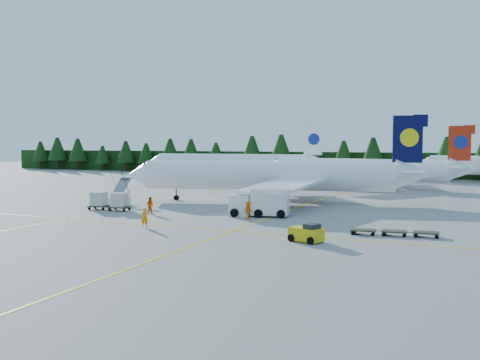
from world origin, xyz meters
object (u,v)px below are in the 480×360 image
at_px(service_truck, 260,202).
at_px(baggage_tug, 307,233).
at_px(airliner_red, 354,169).
at_px(airstairs, 115,199).
at_px(airliner_navy, 262,176).

xyz_separation_m(service_truck, baggage_tug, (9.48, -13.02, -0.86)).
bearing_deg(airliner_red, service_truck, -85.34).
bearing_deg(airliner_red, airstairs, -112.81).
distance_m(airliner_red, baggage_tug, 58.07).
xyz_separation_m(airliner_red, service_truck, (-1.45, -44.43, -1.79)).
bearing_deg(airliner_navy, airstairs, -160.53).
relative_size(airliner_red, baggage_tug, 12.43).
bearing_deg(airstairs, airliner_red, 51.58).
bearing_deg(airliner_navy, airliner_red, 62.84).
xyz_separation_m(airliner_red, airstairs, (-23.49, -41.78, -2.62)).
distance_m(airstairs, service_truck, 22.22).
distance_m(airliner_red, service_truck, 44.49).
xyz_separation_m(airliner_navy, baggage_tug, (14.68, -27.14, -2.89)).
height_order(airliner_navy, airstairs, airliner_navy).
distance_m(airliner_navy, airliner_red, 31.03).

